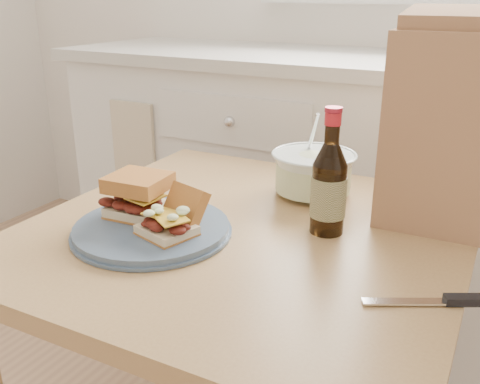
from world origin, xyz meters
The scene contains 9 objects.
cabinet_run centered at (0.00, 1.70, 0.47)m, with size 2.50×0.64×0.94m.
dining_table centered at (-0.13, 0.80, 0.59)m, with size 0.85×0.85×0.70m.
plate centered at (-0.28, 0.69, 0.71)m, with size 0.30×0.30×0.02m, color #455970.
sandwich_left centered at (-0.33, 0.72, 0.76)m, with size 0.12×0.11×0.08m.
sandwich_right centered at (-0.22, 0.68, 0.74)m, with size 0.11×0.15×0.08m.
coleslaw_bowl centered at (-0.08, 1.03, 0.75)m, with size 0.19×0.19×0.19m.
beer_bottle centered at (0.02, 0.86, 0.79)m, with size 0.07×0.07×0.25m.
knife centered at (0.28, 0.70, 0.70)m, with size 0.19×0.11×0.01m.
paper_bag centered at (0.23, 1.02, 0.89)m, with size 0.29×0.19×0.38m, color #A4704F.
Camera 1 is at (0.32, -0.06, 1.14)m, focal length 40.00 mm.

